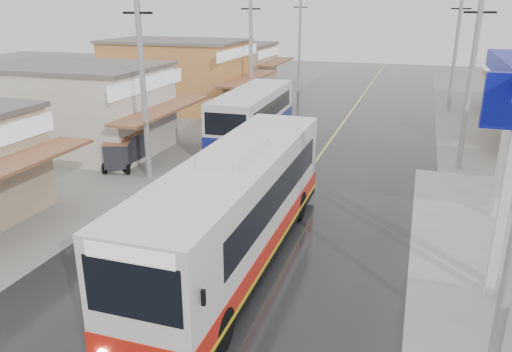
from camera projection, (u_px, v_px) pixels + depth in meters
The scene contains 11 objects.
ground at pixel (212, 307), 13.53m from camera, with size 120.00×120.00×0.00m, color slate.
road at pixel (320, 155), 26.98m from camera, with size 12.00×90.00×0.02m, color black.
centre_line at pixel (320, 155), 26.98m from camera, with size 0.15×90.00×0.01m, color #D8CC4C.
shopfronts_left at pixel (138, 125), 33.51m from camera, with size 11.00×44.00×5.20m, color #9E8A6C, non-canonical shape.
utility_poles_left at pixel (208, 140), 29.94m from camera, with size 1.60×50.00×8.00m, color gray, non-canonical shape.
utility_poles_right at pixel (458, 168), 24.92m from camera, with size 1.60×36.00×8.00m, color gray, non-canonical shape.
coach_bus at pixel (238, 208), 15.41m from camera, with size 2.86×12.11×3.77m.
second_bus at pixel (253, 116), 28.67m from camera, with size 2.74×9.34×3.08m.
cyclist at pixel (169, 210), 18.21m from camera, with size 0.68×1.85×1.98m.
tricycle_near at pixel (119, 153), 24.41m from camera, with size 1.94×2.17×1.52m.
tricycle_far at pixel (124, 147), 25.04m from camera, with size 1.59×2.28×1.67m.
Camera 1 is at (4.77, -10.64, 7.81)m, focal length 35.00 mm.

